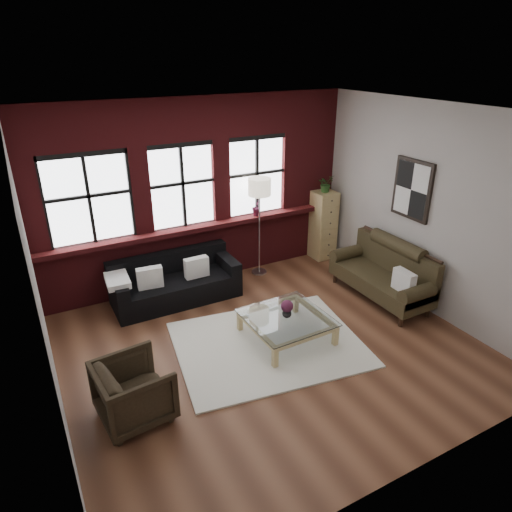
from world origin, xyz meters
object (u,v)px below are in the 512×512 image
coffee_table (286,328)px  vase (287,313)px  dark_sofa (175,280)px  floor_lamp (259,224)px  vintage_settee (381,272)px  armchair (134,391)px  drawer_chest (323,225)px

coffee_table → vase: size_ratio=7.93×
dark_sofa → coffee_table: bearing=-60.9°
coffee_table → vase: vase is taller
vase → floor_lamp: bearing=71.7°
dark_sofa → vase: bearing=-60.9°
vintage_settee → floor_lamp: (-1.31, 1.81, 0.48)m
armchair → drawer_chest: (4.47, 2.62, 0.32)m
vase → drawer_chest: 3.02m
vase → drawer_chest: size_ratio=0.10×
vase → armchair: bearing=-167.8°
dark_sofa → vase: size_ratio=14.63×
vintage_settee → vase: 2.01m
coffee_table → drawer_chest: (2.15, 2.12, 0.50)m
vintage_settee → armchair: (-4.31, -0.76, -0.14)m
armchair → vase: bearing=-83.6°
coffee_table → floor_lamp: (0.68, 2.07, 0.81)m
armchair → drawer_chest: drawer_chest is taller
dark_sofa → vintage_settee: (3.02, -1.58, 0.13)m
armchair → drawer_chest: size_ratio=0.58×
vase → floor_lamp: (0.68, 2.07, 0.55)m
drawer_chest → vase: bearing=-135.4°
armchair → vase: (2.32, 0.50, 0.08)m
armchair → vase: size_ratio=5.57×
armchair → dark_sofa: bearing=-34.8°
floor_lamp → dark_sofa: bearing=-172.3°
vase → floor_lamp: floor_lamp is taller
dark_sofa → armchair: (-1.30, -2.34, -0.02)m
vase → dark_sofa: bearing=119.1°
vintage_settee → armchair: size_ratio=2.39×
floor_lamp → vase: bearing=-108.3°
coffee_table → floor_lamp: size_ratio=0.57×
floor_lamp → coffee_table: bearing=-108.3°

